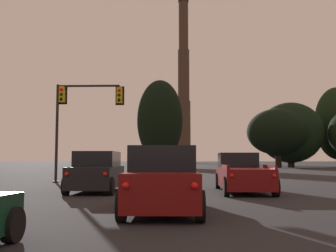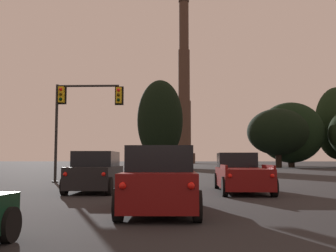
{
  "view_description": "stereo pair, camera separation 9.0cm",
  "coord_description": "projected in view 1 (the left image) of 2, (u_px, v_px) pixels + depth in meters",
  "views": [
    {
      "loc": [
        0.48,
        -0.02,
        1.49
      ],
      "look_at": [
        -1.22,
        51.45,
        5.88
      ],
      "focal_mm": 42.0,
      "sensor_mm": 36.0,
      "label": 1
    },
    {
      "loc": [
        0.57,
        -0.02,
        1.49
      ],
      "look_at": [
        -1.22,
        51.45,
        5.88
      ],
      "focal_mm": 42.0,
      "sensor_mm": 36.0,
      "label": 2
    }
  ],
  "objects": [
    {
      "name": "traffic_light_overhead_left",
      "position": [
        79.0,
        108.0,
        25.75
      ],
      "size": [
        4.58,
        0.5,
        6.42
      ],
      "color": "black",
      "rests_on": "ground_plane"
    },
    {
      "name": "suv_left_lane_front",
      "position": [
        97.0,
        172.0,
        18.33
      ],
      "size": [
        2.2,
        4.94,
        1.86
      ],
      "rotation": [
        0.0,
        0.0,
        0.02
      ],
      "color": "black",
      "rests_on": "ground_plane"
    },
    {
      "name": "smokestack",
      "position": [
        184.0,
        98.0,
        150.04
      ],
      "size": [
        8.22,
        8.22,
        63.54
      ],
      "color": "#3C2B22",
      "rests_on": "ground_plane"
    },
    {
      "name": "suv_center_lane_second",
      "position": [
        163.0,
        180.0,
        11.35
      ],
      "size": [
        2.19,
        4.94,
        1.86
      ],
      "rotation": [
        0.0,
        0.0,
        0.02
      ],
      "color": "maroon",
      "rests_on": "ground_plane"
    },
    {
      "name": "treeline_center_left",
      "position": [
        160.0,
        120.0,
        72.61
      ],
      "size": [
        8.44,
        7.6,
        16.23
      ],
      "color": "black",
      "rests_on": "ground_plane"
    },
    {
      "name": "treeline_right_mid",
      "position": [
        278.0,
        132.0,
        70.29
      ],
      "size": [
        10.99,
        9.89,
        10.58
      ],
      "color": "black",
      "rests_on": "ground_plane"
    },
    {
      "name": "treeline_far_right",
      "position": [
        290.0,
        133.0,
        73.06
      ],
      "size": [
        12.12,
        10.91,
        12.09
      ],
      "color": "black",
      "rests_on": "ground_plane"
    },
    {
      "name": "pickup_truck_right_lane_front",
      "position": [
        242.0,
        174.0,
        18.28
      ],
      "size": [
        2.25,
        5.53,
        1.82
      ],
      "rotation": [
        0.0,
        0.0,
        -0.01
      ],
      "color": "maroon",
      "rests_on": "ground_plane"
    }
  ]
}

